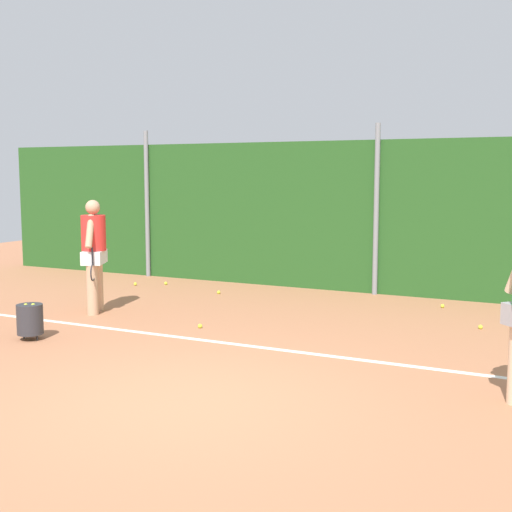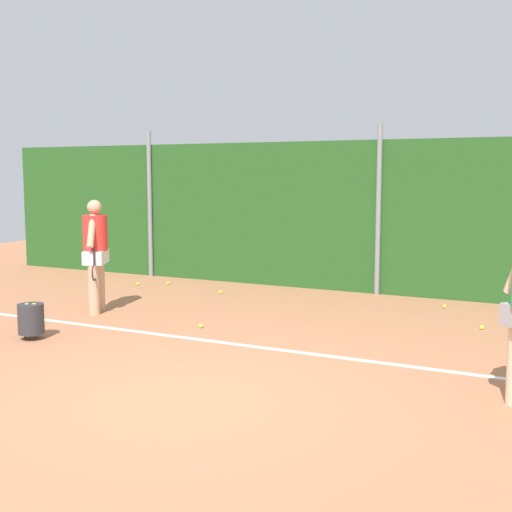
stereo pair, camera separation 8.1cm
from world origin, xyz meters
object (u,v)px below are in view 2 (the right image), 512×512
tennis_ball_0 (221,292)px  tennis_ball_6 (168,283)px  tennis_ball_2 (482,327)px  tennis_ball_1 (444,306)px  player_midcourt (96,250)px  ball_hopper (31,319)px  tennis_ball_7 (201,326)px  tennis_ball_4 (138,284)px

tennis_ball_0 → tennis_ball_6: same height
tennis_ball_2 → tennis_ball_1: bearing=120.8°
player_midcourt → ball_hopper: size_ratio=3.66×
tennis_ball_6 → tennis_ball_7: (2.70, -3.12, 0.00)m
player_midcourt → tennis_ball_7: player_midcourt is taller
player_midcourt → tennis_ball_1: (5.13, 2.96, -1.02)m
tennis_ball_1 → tennis_ball_6: bearing=-179.3°
player_midcourt → tennis_ball_6: (-0.53, 2.89, -1.02)m
tennis_ball_6 → tennis_ball_4: bearing=-145.4°
tennis_ball_4 → tennis_ball_6: size_ratio=1.00×
tennis_ball_6 → ball_hopper: bearing=-78.9°
tennis_ball_1 → tennis_ball_2: 1.62m
player_midcourt → tennis_ball_2: bearing=78.9°
player_midcourt → tennis_ball_2: size_ratio=28.45×
player_midcourt → tennis_ball_2: player_midcourt is taller
tennis_ball_1 → tennis_ball_2: bearing=-59.2°
tennis_ball_6 → tennis_ball_7: bearing=-49.1°
player_midcourt → tennis_ball_6: bearing=164.6°
tennis_ball_0 → tennis_ball_7: size_ratio=1.00×
ball_hopper → tennis_ball_4: ball_hopper is taller
tennis_ball_1 → tennis_ball_6: same height
ball_hopper → tennis_ball_2: 6.54m
player_midcourt → tennis_ball_7: 2.41m
tennis_ball_6 → tennis_ball_1: bearing=0.7°
tennis_ball_0 → tennis_ball_2: size_ratio=1.00×
tennis_ball_2 → tennis_ball_7: size_ratio=1.00×
tennis_ball_4 → tennis_ball_6: 0.63m
tennis_ball_0 → tennis_ball_2: 5.04m
tennis_ball_0 → tennis_ball_1: bearing=7.2°
tennis_ball_1 → tennis_ball_4: size_ratio=1.00×
tennis_ball_6 → tennis_ball_0: bearing=-16.6°
ball_hopper → tennis_ball_1: size_ratio=7.78×
tennis_ball_0 → tennis_ball_2: bearing=-9.9°
ball_hopper → tennis_ball_1: (4.72, 4.84, -0.26)m
tennis_ball_2 → tennis_ball_4: size_ratio=1.00×
ball_hopper → tennis_ball_1: bearing=45.7°
tennis_ball_2 → tennis_ball_7: same height
tennis_ball_0 → tennis_ball_1: (4.14, 0.52, 0.00)m
player_midcourt → tennis_ball_7: bearing=58.1°
tennis_ball_2 → tennis_ball_0: bearing=170.1°
tennis_ball_0 → tennis_ball_4: 2.04m
ball_hopper → tennis_ball_4: size_ratio=7.78×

